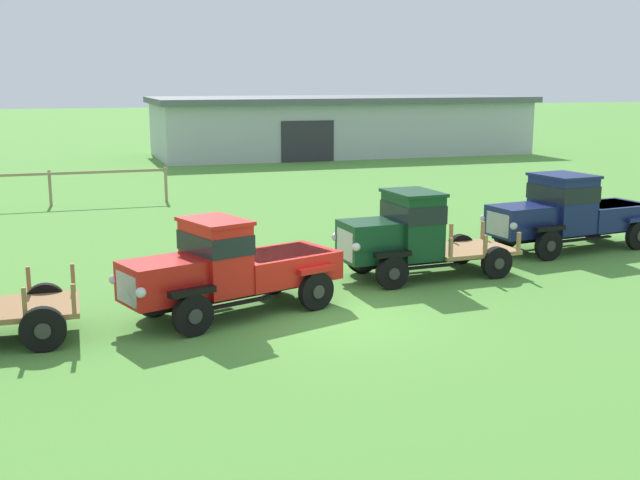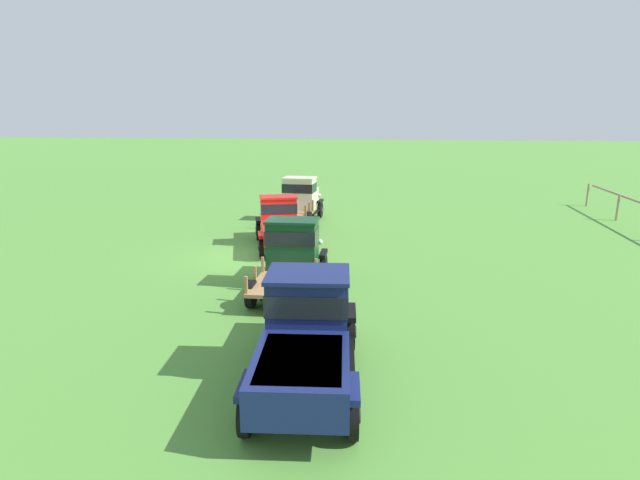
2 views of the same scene
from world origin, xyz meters
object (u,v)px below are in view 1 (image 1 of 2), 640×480
object	(u,v)px
vintage_truck_second_in_line	(229,267)
vintage_truck_midrow_center	(407,234)
vintage_truck_far_side	(569,212)
farm_shed	(341,125)

from	to	relation	value
vintage_truck_second_in_line	vintage_truck_midrow_center	bearing A→B (deg)	19.61
vintage_truck_midrow_center	vintage_truck_far_side	size ratio (longest dim) A/B	0.86
vintage_truck_second_in_line	vintage_truck_far_side	distance (m)	11.13
farm_shed	vintage_truck_second_in_line	xyz separation A→B (m)	(-14.24, -33.13, -0.83)
farm_shed	vintage_truck_midrow_center	world-z (taller)	farm_shed
vintage_truck_second_in_line	vintage_truck_midrow_center	xyz separation A→B (m)	(4.83, 1.72, 0.09)
vintage_truck_second_in_line	vintage_truck_far_side	bearing A→B (deg)	17.49
vintage_truck_second_in_line	vintage_truck_far_side	world-z (taller)	vintage_truck_far_side
farm_shed	vintage_truck_far_side	xyz separation A→B (m)	(-3.62, -29.78, -0.74)
farm_shed	vintage_truck_midrow_center	xyz separation A→B (m)	(-9.41, -31.41, -0.74)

